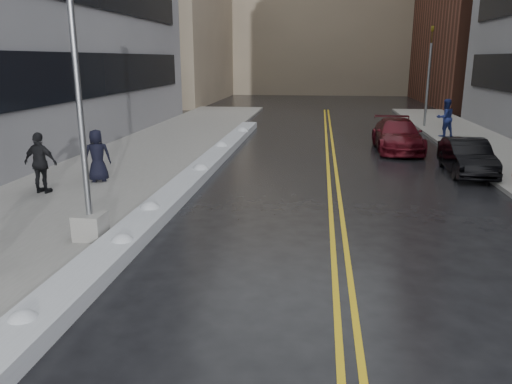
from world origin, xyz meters
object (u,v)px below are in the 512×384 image
(car_maroon, at_px, (397,135))
(pedestrian_east, at_px, (445,118))
(lamppost, at_px, (82,138))
(traffic_signal, at_px, (429,73))
(pedestrian_c, at_px, (97,156))
(pedestrian_d, at_px, (41,163))
(car_black, at_px, (467,157))

(car_maroon, bearing_deg, pedestrian_east, 51.93)
(lamppost, height_order, traffic_signal, lamppost)
(pedestrian_c, xyz_separation_m, pedestrian_d, (-1.08, -1.68, 0.06))
(traffic_signal, distance_m, pedestrian_d, 23.81)
(pedestrian_d, bearing_deg, car_black, -153.47)
(pedestrian_c, bearing_deg, pedestrian_east, -163.88)
(pedestrian_d, bearing_deg, car_maroon, -134.27)
(lamppost, relative_size, pedestrian_d, 3.99)
(pedestrian_c, xyz_separation_m, pedestrian_east, (14.20, 12.11, 0.11))
(pedestrian_c, distance_m, pedestrian_east, 18.66)
(lamppost, bearing_deg, pedestrian_d, 131.51)
(pedestrian_d, height_order, car_maroon, pedestrian_d)
(traffic_signal, xyz_separation_m, pedestrian_d, (-15.12, -18.25, -2.30))
(pedestrian_d, distance_m, car_black, 15.01)
(car_black, bearing_deg, lamppost, -139.50)
(traffic_signal, height_order, pedestrian_east, traffic_signal)
(pedestrian_d, bearing_deg, lamppost, 138.20)
(lamppost, xyz_separation_m, pedestrian_east, (11.96, 17.53, -1.38))
(lamppost, xyz_separation_m, pedestrian_d, (-3.32, 3.75, -1.43))
(pedestrian_east, bearing_deg, car_maroon, 33.10)
(pedestrian_east, height_order, car_black, pedestrian_east)
(car_maroon, bearing_deg, pedestrian_c, -143.47)
(pedestrian_east, bearing_deg, pedestrian_c, 21.69)
(traffic_signal, height_order, car_black, traffic_signal)
(lamppost, relative_size, traffic_signal, 1.27)
(lamppost, height_order, pedestrian_east, lamppost)
(pedestrian_d, relative_size, car_black, 0.48)
(pedestrian_d, xyz_separation_m, car_black, (14.12, 5.09, -0.44))
(traffic_signal, bearing_deg, pedestrian_c, -130.27)
(pedestrian_c, relative_size, pedestrian_d, 0.94)
(pedestrian_d, height_order, pedestrian_east, pedestrian_east)
(lamppost, distance_m, car_black, 14.08)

